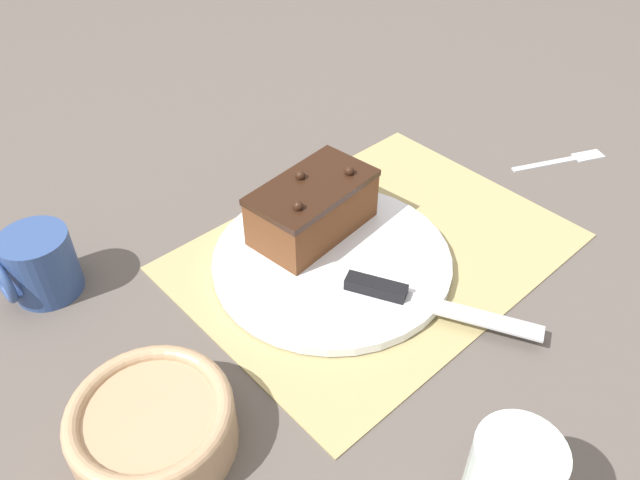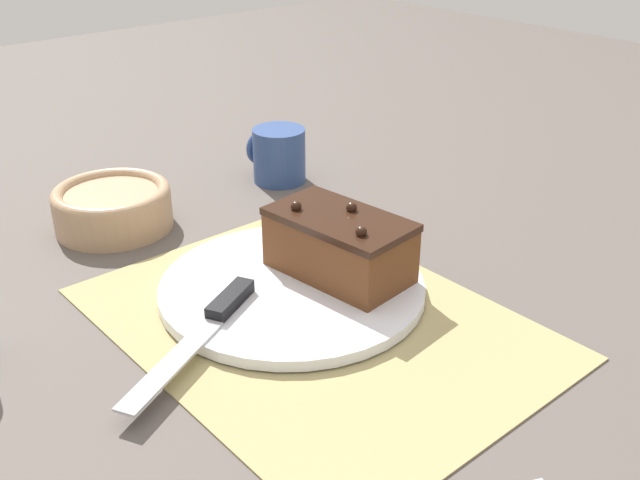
{
  "view_description": "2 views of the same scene",
  "coord_description": "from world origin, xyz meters",
  "px_view_note": "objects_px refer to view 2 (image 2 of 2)",
  "views": [
    {
      "loc": [
        0.44,
        0.38,
        0.52
      ],
      "look_at": [
        0.06,
        -0.03,
        0.04
      ],
      "focal_mm": 35.0,
      "sensor_mm": 36.0,
      "label": 1
    },
    {
      "loc": [
        -0.49,
        0.41,
        0.42
      ],
      "look_at": [
        0.05,
        -0.06,
        0.06
      ],
      "focal_mm": 42.0,
      "sensor_mm": 36.0,
      "label": 2
    }
  ],
  "objects_px": {
    "cake_plate": "(292,287)",
    "chocolate_cake": "(339,245)",
    "coffee_mug": "(278,155)",
    "serving_knife": "(212,319)",
    "small_bowl": "(113,206)"
  },
  "relations": [
    {
      "from": "coffee_mug",
      "to": "chocolate_cake",
      "type": "bearing_deg",
      "value": 154.02
    },
    {
      "from": "cake_plate",
      "to": "serving_knife",
      "type": "xyz_separation_m",
      "value": [
        -0.01,
        0.11,
        0.01
      ]
    },
    {
      "from": "cake_plate",
      "to": "small_bowl",
      "type": "distance_m",
      "value": 0.29
    },
    {
      "from": "cake_plate",
      "to": "serving_knife",
      "type": "bearing_deg",
      "value": 96.13
    },
    {
      "from": "chocolate_cake",
      "to": "coffee_mug",
      "type": "relative_size",
      "value": 1.92
    },
    {
      "from": "serving_knife",
      "to": "coffee_mug",
      "type": "height_order",
      "value": "coffee_mug"
    },
    {
      "from": "cake_plate",
      "to": "chocolate_cake",
      "type": "height_order",
      "value": "chocolate_cake"
    },
    {
      "from": "cake_plate",
      "to": "coffee_mug",
      "type": "distance_m",
      "value": 0.33
    },
    {
      "from": "cake_plate",
      "to": "chocolate_cake",
      "type": "distance_m",
      "value": 0.07
    },
    {
      "from": "serving_knife",
      "to": "small_bowl",
      "type": "xyz_separation_m",
      "value": [
        0.29,
        -0.04,
        0.01
      ]
    },
    {
      "from": "chocolate_cake",
      "to": "serving_knife",
      "type": "distance_m",
      "value": 0.16
    },
    {
      "from": "chocolate_cake",
      "to": "coffee_mug",
      "type": "height_order",
      "value": "chocolate_cake"
    },
    {
      "from": "cake_plate",
      "to": "chocolate_cake",
      "type": "bearing_deg",
      "value": -107.76
    },
    {
      "from": "serving_knife",
      "to": "chocolate_cake",
      "type": "bearing_deg",
      "value": -118.61
    },
    {
      "from": "chocolate_cake",
      "to": "small_bowl",
      "type": "relative_size",
      "value": 1.11
    }
  ]
}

